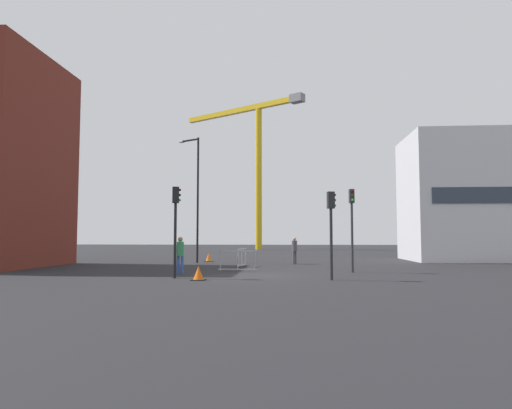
# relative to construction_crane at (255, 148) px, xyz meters

# --- Properties ---
(ground) EXTENTS (160.00, 160.00, 0.00)m
(ground) POSITION_rel_construction_crane_xyz_m (3.15, -43.01, -14.29)
(ground) COLOR black
(office_block) EXTENTS (10.05, 7.09, 9.35)m
(office_block) POSITION_rel_construction_crane_xyz_m (18.84, -28.70, -9.61)
(office_block) COLOR silver
(office_block) RESTS_ON ground
(construction_crane) EXTENTS (17.98, 11.98, 20.66)m
(construction_crane) POSITION_rel_construction_crane_xyz_m (0.00, 0.00, 0.00)
(construction_crane) COLOR gold
(construction_crane) RESTS_ON ground
(streetlamp_tall) EXTENTS (1.63, 0.95, 8.61)m
(streetlamp_tall) POSITION_rel_construction_crane_xyz_m (-1.49, -33.06, -9.31)
(streetlamp_tall) COLOR black
(streetlamp_tall) RESTS_ON ground
(traffic_light_verge) EXTENTS (0.39, 0.31, 3.93)m
(traffic_light_verge) POSITION_rel_construction_crane_xyz_m (0.07, -44.71, -11.64)
(traffic_light_verge) COLOR black
(traffic_light_verge) RESTS_ON ground
(traffic_light_corner) EXTENTS (0.27, 0.38, 4.16)m
(traffic_light_corner) POSITION_rel_construction_crane_xyz_m (8.09, -40.90, -11.50)
(traffic_light_corner) COLOR #2D2D30
(traffic_light_corner) RESTS_ON ground
(traffic_light_island) EXTENTS (0.39, 0.30, 3.65)m
(traffic_light_island) POSITION_rel_construction_crane_xyz_m (6.71, -45.00, -11.82)
(traffic_light_island) COLOR #232326
(traffic_light_island) RESTS_ON ground
(pedestrian_walking) EXTENTS (0.34, 0.34, 1.75)m
(pedestrian_walking) POSITION_rel_construction_crane_xyz_m (5.26, -34.14, -13.27)
(pedestrian_walking) COLOR #4C4C51
(pedestrian_walking) RESTS_ON ground
(pedestrian_waiting) EXTENTS (0.34, 0.34, 1.76)m
(pedestrian_waiting) POSITION_rel_construction_crane_xyz_m (-0.31, -42.20, -13.26)
(pedestrian_waiting) COLOR #33519E
(pedestrian_waiting) RESTS_ON ground
(safety_barrier_mid_span) EXTENTS (2.01, 0.20, 1.08)m
(safety_barrier_mid_span) POSITION_rel_construction_crane_xyz_m (2.29, -40.55, -13.73)
(safety_barrier_mid_span) COLOR gray
(safety_barrier_mid_span) RESTS_ON ground
(safety_barrier_left_run) EXTENTS (0.34, 1.97, 1.08)m
(safety_barrier_left_run) POSITION_rel_construction_crane_xyz_m (2.14, -36.96, -13.73)
(safety_barrier_left_run) COLOR #B2B5BA
(safety_barrier_left_run) RESTS_ON ground
(traffic_cone_orange) EXTENTS (0.60, 0.60, 0.61)m
(traffic_cone_orange) POSITION_rel_construction_crane_xyz_m (-0.85, -31.38, -14.01)
(traffic_cone_orange) COLOR black
(traffic_cone_orange) RESTS_ON ground
(traffic_cone_on_verge) EXTENTS (0.57, 0.57, 0.58)m
(traffic_cone_on_verge) POSITION_rel_construction_crane_xyz_m (1.25, -45.48, -14.02)
(traffic_cone_on_verge) COLOR black
(traffic_cone_on_verge) RESTS_ON ground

